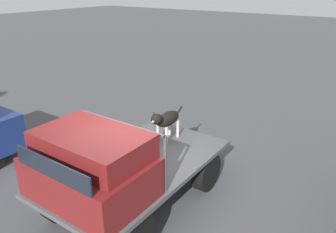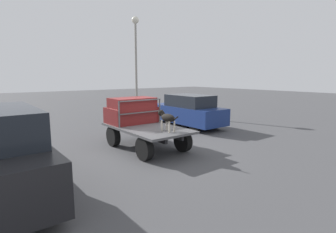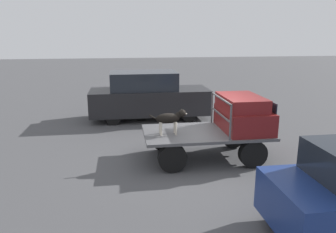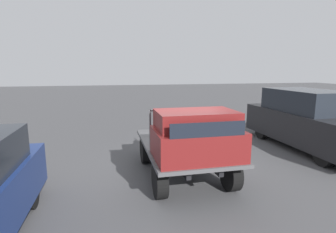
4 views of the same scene
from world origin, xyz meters
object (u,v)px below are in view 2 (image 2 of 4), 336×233
dog (167,118)px  light_pole_near (136,47)px  flatbed_truck (147,133)px  parked_sedan (188,111)px

dog → light_pole_near: size_ratio=0.16×
flatbed_truck → light_pole_near: size_ratio=0.52×
flatbed_truck → dog: 1.27m
parked_sedan → light_pole_near: bearing=-9.7°
flatbed_truck → light_pole_near: light_pole_near is taller
parked_sedan → flatbed_truck: bearing=116.2°
dog → parked_sedan: size_ratio=0.24×
flatbed_truck → parked_sedan: size_ratio=0.81×
flatbed_truck → parked_sedan: (2.29, -4.10, 0.25)m
parked_sedan → light_pole_near: light_pole_near is taller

